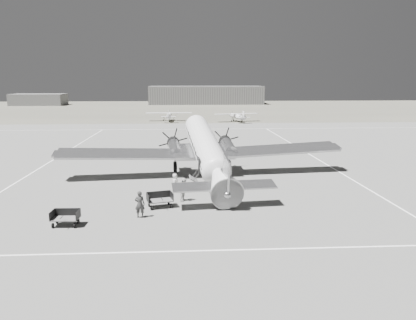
{
  "coord_description": "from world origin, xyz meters",
  "views": [
    {
      "loc": [
        -3.12,
        -34.06,
        8.88
      ],
      "look_at": [
        -1.17,
        -0.4,
        2.2
      ],
      "focal_mm": 35.0,
      "sensor_mm": 36.0,
      "label": 1
    }
  ],
  "objects_px": {
    "dc3_airliner": "(207,151)",
    "baggage_cart_near": "(160,200)",
    "ramp_agent": "(184,190)",
    "hangar_main": "(206,95)",
    "baggage_cart_far": "(65,218)",
    "passenger": "(175,183)",
    "light_plane_right": "(237,117)",
    "shed_secondary": "(39,100)",
    "ground_crew": "(140,204)",
    "light_plane_left": "(169,116)"
  },
  "relations": [
    {
      "from": "hangar_main",
      "to": "ground_crew",
      "type": "bearing_deg",
      "value": -94.94
    },
    {
      "from": "shed_secondary",
      "to": "baggage_cart_far",
      "type": "bearing_deg",
      "value": -70.39
    },
    {
      "from": "ramp_agent",
      "to": "passenger",
      "type": "xyz_separation_m",
      "value": [
        -0.75,
        2.44,
        -0.1
      ]
    },
    {
      "from": "baggage_cart_far",
      "to": "passenger",
      "type": "distance_m",
      "value": 9.89
    },
    {
      "from": "shed_secondary",
      "to": "ground_crew",
      "type": "bearing_deg",
      "value": -68.39
    },
    {
      "from": "hangar_main",
      "to": "shed_secondary",
      "type": "bearing_deg",
      "value": -175.24
    },
    {
      "from": "ramp_agent",
      "to": "light_plane_right",
      "type": "bearing_deg",
      "value": 14.05
    },
    {
      "from": "passenger",
      "to": "light_plane_left",
      "type": "bearing_deg",
      "value": 15.26
    },
    {
      "from": "passenger",
      "to": "light_plane_right",
      "type": "bearing_deg",
      "value": 0.23
    },
    {
      "from": "dc3_airliner",
      "to": "ramp_agent",
      "type": "relative_size",
      "value": 15.87
    },
    {
      "from": "light_plane_left",
      "to": "passenger",
      "type": "relative_size",
      "value": 6.71
    },
    {
      "from": "light_plane_left",
      "to": "baggage_cart_far",
      "type": "bearing_deg",
      "value": -94.24
    },
    {
      "from": "baggage_cart_far",
      "to": "passenger",
      "type": "bearing_deg",
      "value": 50.1
    },
    {
      "from": "dc3_airliner",
      "to": "baggage_cart_near",
      "type": "relative_size",
      "value": 14.52
    },
    {
      "from": "baggage_cart_far",
      "to": "passenger",
      "type": "relative_size",
      "value": 1.15
    },
    {
      "from": "light_plane_left",
      "to": "dc3_airliner",
      "type": "bearing_deg",
      "value": -84.96
    },
    {
      "from": "shed_secondary",
      "to": "passenger",
      "type": "xyz_separation_m",
      "value": [
        51.06,
        -117.39,
        -1.24
      ]
    },
    {
      "from": "ramp_agent",
      "to": "hangar_main",
      "type": "bearing_deg",
      "value": 21.51
    },
    {
      "from": "shed_secondary",
      "to": "light_plane_left",
      "type": "height_order",
      "value": "shed_secondary"
    },
    {
      "from": "ground_crew",
      "to": "light_plane_left",
      "type": "bearing_deg",
      "value": -86.05
    },
    {
      "from": "dc3_airliner",
      "to": "baggage_cart_near",
      "type": "xyz_separation_m",
      "value": [
        -3.76,
        -7.94,
        -2.06
      ]
    },
    {
      "from": "baggage_cart_far",
      "to": "baggage_cart_near",
      "type": "bearing_deg",
      "value": 33.21
    },
    {
      "from": "hangar_main",
      "to": "shed_secondary",
      "type": "relative_size",
      "value": 2.33
    },
    {
      "from": "shed_secondary",
      "to": "ramp_agent",
      "type": "xyz_separation_m",
      "value": [
        51.81,
        -119.83,
        -1.14
      ]
    },
    {
      "from": "dc3_airliner",
      "to": "ramp_agent",
      "type": "xyz_separation_m",
      "value": [
        -2.01,
        -6.43,
        -1.73
      ]
    },
    {
      "from": "light_plane_right",
      "to": "ramp_agent",
      "type": "xyz_separation_m",
      "value": [
        -11.4,
        -57.5,
        -0.15
      ]
    },
    {
      "from": "light_plane_left",
      "to": "ground_crew",
      "type": "xyz_separation_m",
      "value": [
        0.42,
        -63.49,
        -0.16
      ]
    },
    {
      "from": "ramp_agent",
      "to": "dc3_airliner",
      "type": "bearing_deg",
      "value": 7.88
    },
    {
      "from": "hangar_main",
      "to": "light_plane_left",
      "type": "distance_m",
      "value": 66.02
    },
    {
      "from": "ground_crew",
      "to": "light_plane_right",
      "type": "bearing_deg",
      "value": -99.61
    },
    {
      "from": "hangar_main",
      "to": "baggage_cart_near",
      "type": "height_order",
      "value": "hangar_main"
    },
    {
      "from": "baggage_cart_near",
      "to": "ramp_agent",
      "type": "distance_m",
      "value": 2.33
    },
    {
      "from": "dc3_airliner",
      "to": "light_plane_left",
      "type": "height_order",
      "value": "dc3_airliner"
    },
    {
      "from": "ramp_agent",
      "to": "baggage_cart_near",
      "type": "bearing_deg",
      "value": 156.16
    },
    {
      "from": "baggage_cart_near",
      "to": "dc3_airliner",
      "type": "bearing_deg",
      "value": 49.82
    },
    {
      "from": "hangar_main",
      "to": "light_plane_right",
      "type": "distance_m",
      "value": 67.45
    },
    {
      "from": "dc3_airliner",
      "to": "ground_crew",
      "type": "bearing_deg",
      "value": -121.98
    },
    {
      "from": "ground_crew",
      "to": "passenger",
      "type": "bearing_deg",
      "value": -106.11
    },
    {
      "from": "dc3_airliner",
      "to": "ground_crew",
      "type": "relative_size",
      "value": 15.12
    },
    {
      "from": "hangar_main",
      "to": "light_plane_left",
      "type": "bearing_deg",
      "value": -100.06
    },
    {
      "from": "baggage_cart_near",
      "to": "passenger",
      "type": "bearing_deg",
      "value": 61.07
    },
    {
      "from": "hangar_main",
      "to": "shed_secondary",
      "type": "xyz_separation_m",
      "value": [
        -60.0,
        -5.0,
        -1.3
      ]
    },
    {
      "from": "dc3_airliner",
      "to": "hangar_main",
      "type": "bearing_deg",
      "value": 81.2
    },
    {
      "from": "light_plane_right",
      "to": "baggage_cart_far",
      "type": "height_order",
      "value": "light_plane_right"
    },
    {
      "from": "light_plane_right",
      "to": "baggage_cart_near",
      "type": "relative_size",
      "value": 5.18
    },
    {
      "from": "baggage_cart_far",
      "to": "light_plane_right",
      "type": "bearing_deg",
      "value": 75.32
    },
    {
      "from": "hangar_main",
      "to": "passenger",
      "type": "distance_m",
      "value": 122.74
    },
    {
      "from": "light_plane_left",
      "to": "ground_crew",
      "type": "height_order",
      "value": "light_plane_left"
    },
    {
      "from": "hangar_main",
      "to": "ramp_agent",
      "type": "bearing_deg",
      "value": -93.75
    },
    {
      "from": "shed_secondary",
      "to": "light_plane_right",
      "type": "distance_m",
      "value": 88.78
    }
  ]
}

